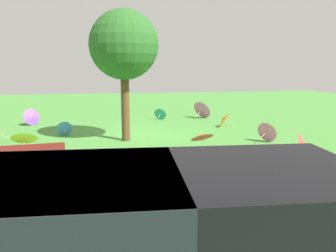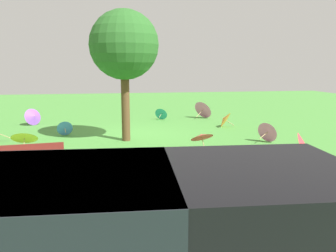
{
  "view_description": "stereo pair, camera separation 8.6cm",
  "coord_description": "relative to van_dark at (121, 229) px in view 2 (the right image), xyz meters",
  "views": [
    {
      "loc": [
        0.92,
        12.07,
        2.56
      ],
      "look_at": [
        -0.98,
        1.38,
        0.6
      ],
      "focal_mm": 35.7,
      "sensor_mm": 36.0,
      "label": 1
    },
    {
      "loc": [
        0.83,
        12.09,
        2.56
      ],
      "look_at": [
        -0.98,
        1.38,
        0.6
      ],
      "focal_mm": 35.7,
      "sensor_mm": 36.0,
      "label": 2
    }
  ],
  "objects": [
    {
      "name": "parasol_teal_0",
      "position": [
        -2.29,
        -12.56,
        -0.62
      ],
      "size": [
        0.69,
        0.6,
        0.59
      ],
      "color": "tan",
      "rests_on": "ground"
    },
    {
      "name": "parasol_blue_0",
      "position": [
        1.82,
        -9.47,
        -0.62
      ],
      "size": [
        0.62,
        0.57,
        0.58
      ],
      "color": "tan",
      "rests_on": "ground"
    },
    {
      "name": "ground",
      "position": [
        -0.78,
        -8.87,
        -0.91
      ],
      "size": [
        40.0,
        40.0,
        0.0
      ],
      "primitive_type": "plane",
      "color": "#478C38"
    },
    {
      "name": "parasol_red_2",
      "position": [
        -5.19,
        -5.09,
        -0.54
      ],
      "size": [
        0.72,
        0.82,
        0.75
      ],
      "color": "tan",
      "rests_on": "ground"
    },
    {
      "name": "parasol_orange_0",
      "position": [
        -4.63,
        -10.17,
        -0.57
      ],
      "size": [
        0.78,
        0.85,
        0.67
      ],
      "color": "tan",
      "rests_on": "ground"
    },
    {
      "name": "parasol_red_1",
      "position": [
        -2.62,
        -6.43,
        -0.46
      ],
      "size": [
        0.85,
        0.83,
        0.66
      ],
      "color": "tan",
      "rests_on": "ground"
    },
    {
      "name": "park_bench",
      "position": [
        1.94,
        -4.29,
        -0.45
      ],
      "size": [
        1.64,
        0.64,
        0.9
      ],
      "color": "maroon",
      "rests_on": "ground"
    },
    {
      "name": "parasol_pink_1",
      "position": [
        -4.43,
        -12.7,
        -0.46
      ],
      "size": [
        1.04,
        1.1,
        0.89
      ],
      "color": "tan",
      "rests_on": "ground"
    },
    {
      "name": "parasol_pink_0",
      "position": [
        -5.17,
        -7.2,
        -0.55
      ],
      "size": [
        0.79,
        0.79,
        0.72
      ],
      "color": "tan",
      "rests_on": "ground"
    },
    {
      "name": "parasol_purple_1",
      "position": [
        3.45,
        -11.98,
        -0.53
      ],
      "size": [
        0.81,
        0.79,
        0.76
      ],
      "color": "tan",
      "rests_on": "ground"
    },
    {
      "name": "shade_tree",
      "position": [
        -0.4,
        -8.23,
        2.3
      ],
      "size": [
        2.31,
        2.31,
        4.4
      ],
      "color": "brown",
      "rests_on": "ground"
    },
    {
      "name": "parasol_yellow_0",
      "position": [
        2.73,
        -7.41,
        -0.49
      ],
      "size": [
        0.8,
        0.74,
        0.7
      ],
      "color": "tan",
      "rests_on": "ground"
    },
    {
      "name": "van_dark",
      "position": [
        0.0,
        0.0,
        0.0
      ],
      "size": [
        4.71,
        2.37,
        1.53
      ],
      "color": "black",
      "rests_on": "ground"
    }
  ]
}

